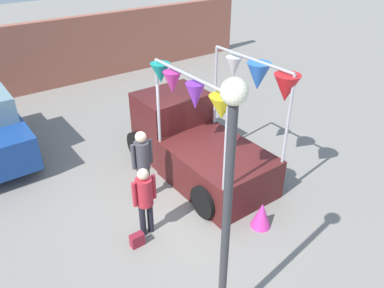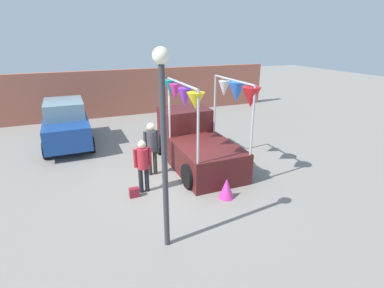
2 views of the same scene
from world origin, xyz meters
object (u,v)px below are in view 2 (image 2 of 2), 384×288
at_px(vendor_truck, 195,139).
at_px(person_vendor, 152,144).
at_px(handbag, 134,192).
at_px(street_lamp, 163,127).
at_px(folded_kite_bundle_magenta, 227,188).
at_px(person_customer, 143,162).
at_px(parked_car, 66,123).

relative_size(vendor_truck, person_vendor, 2.30).
distance_m(handbag, street_lamp, 3.50).
distance_m(street_lamp, folded_kite_bundle_magenta, 3.52).
xyz_separation_m(person_customer, folded_kite_bundle_magenta, (2.08, -1.27, -0.67)).
relative_size(handbag, folded_kite_bundle_magenta, 0.47).
height_order(handbag, street_lamp, street_lamp).
relative_size(person_vendor, handbag, 6.39).
bearing_deg(person_vendor, handbag, -125.96).
bearing_deg(vendor_truck, handbag, -148.24).
bearing_deg(handbag, street_lamp, -84.44).
xyz_separation_m(person_customer, person_vendor, (0.56, 1.05, 0.12)).
relative_size(person_customer, handbag, 5.76).
xyz_separation_m(vendor_truck, person_vendor, (-1.71, -0.37, 0.19)).
height_order(person_customer, handbag, person_customer).
height_order(person_vendor, folded_kite_bundle_magenta, person_vendor).
bearing_deg(parked_car, person_customer, -69.42).
xyz_separation_m(vendor_truck, handbag, (-2.62, -1.62, -0.76)).
bearing_deg(street_lamp, person_customer, 87.26).
distance_m(parked_car, street_lamp, 8.18).
bearing_deg(folded_kite_bundle_magenta, person_vendor, 123.31).
height_order(handbag, folded_kite_bundle_magenta, folded_kite_bundle_magenta).
xyz_separation_m(parked_car, person_vendor, (2.52, -4.18, 0.14)).
distance_m(parked_car, folded_kite_bundle_magenta, 7.68).
bearing_deg(folded_kite_bundle_magenta, handbag, 156.25).
height_order(vendor_truck, handbag, vendor_truck).
bearing_deg(folded_kite_bundle_magenta, parked_car, 121.90).
relative_size(person_vendor, folded_kite_bundle_magenta, 2.98).
distance_m(person_vendor, folded_kite_bundle_magenta, 2.89).
xyz_separation_m(vendor_truck, parked_car, (-4.23, 3.81, 0.04)).
bearing_deg(person_vendor, vendor_truck, 12.21).
distance_m(parked_car, person_customer, 5.58).
bearing_deg(street_lamp, person_vendor, 79.31).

